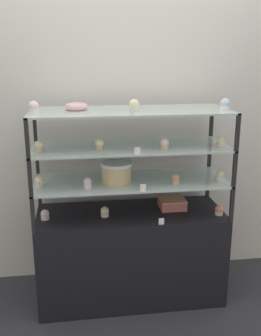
# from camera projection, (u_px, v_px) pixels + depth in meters

# --- Properties ---
(ground_plane) EXTENTS (20.00, 20.00, 0.00)m
(ground_plane) POSITION_uv_depth(u_px,v_px,m) (130.00, 294.00, 2.97)
(ground_plane) COLOR #2D2D33
(back_wall) EXTENTS (8.00, 0.05, 2.60)m
(back_wall) POSITION_uv_depth(u_px,v_px,m) (123.00, 115.00, 2.99)
(back_wall) COLOR silver
(back_wall) RESTS_ON ground_plane
(display_base) EXTENTS (1.32, 0.51, 0.67)m
(display_base) POSITION_uv_depth(u_px,v_px,m) (130.00, 254.00, 2.88)
(display_base) COLOR black
(display_base) RESTS_ON ground_plane
(display_riser_lower) EXTENTS (1.32, 0.51, 0.24)m
(display_riser_lower) POSITION_uv_depth(u_px,v_px,m) (130.00, 182.00, 2.72)
(display_riser_lower) COLOR black
(display_riser_lower) RESTS_ON display_base
(display_riser_middle) EXTENTS (1.32, 0.51, 0.24)m
(display_riser_middle) POSITION_uv_depth(u_px,v_px,m) (130.00, 148.00, 2.65)
(display_riser_middle) COLOR black
(display_riser_middle) RESTS_ON display_riser_lower
(display_riser_upper) EXTENTS (1.32, 0.51, 0.24)m
(display_riser_upper) POSITION_uv_depth(u_px,v_px,m) (130.00, 112.00, 2.58)
(display_riser_upper) COLOR black
(display_riser_upper) RESTS_ON display_riser_middle
(layer_cake_centerpiece) EXTENTS (0.21, 0.21, 0.14)m
(layer_cake_centerpiece) POSITION_uv_depth(u_px,v_px,m) (116.00, 172.00, 2.65)
(layer_cake_centerpiece) COLOR #DBBC84
(layer_cake_centerpiece) RESTS_ON display_riser_lower
(sheet_cake_frosted) EXTENTS (0.19, 0.17, 0.07)m
(sheet_cake_frosted) POSITION_uv_depth(u_px,v_px,m) (172.00, 203.00, 2.85)
(sheet_cake_frosted) COLOR #C66660
(sheet_cake_frosted) RESTS_ON display_base
(cupcake_0) EXTENTS (0.06, 0.06, 0.07)m
(cupcake_0) POSITION_uv_depth(u_px,v_px,m) (45.00, 215.00, 2.65)
(cupcake_0) COLOR beige
(cupcake_0) RESTS_ON display_base
(cupcake_1) EXTENTS (0.06, 0.06, 0.07)m
(cupcake_1) POSITION_uv_depth(u_px,v_px,m) (105.00, 212.00, 2.70)
(cupcake_1) COLOR beige
(cupcake_1) RESTS_ON display_base
(cupcake_2) EXTENTS (0.06, 0.06, 0.07)m
(cupcake_2) POSITION_uv_depth(u_px,v_px,m) (219.00, 210.00, 2.73)
(cupcake_2) COLOR beige
(cupcake_2) RESTS_ON display_base
(price_tag_0) EXTENTS (0.04, 0.00, 0.04)m
(price_tag_0) POSITION_uv_depth(u_px,v_px,m) (161.00, 221.00, 2.58)
(price_tag_0) COLOR white
(price_tag_0) RESTS_ON display_base
(cupcake_3) EXTENTS (0.05, 0.05, 0.07)m
(cupcake_3) POSITION_uv_depth(u_px,v_px,m) (39.00, 182.00, 2.57)
(cupcake_3) COLOR beige
(cupcake_3) RESTS_ON display_riser_lower
(cupcake_4) EXTENTS (0.05, 0.05, 0.07)m
(cupcake_4) POSITION_uv_depth(u_px,v_px,m) (88.00, 183.00, 2.54)
(cupcake_4) COLOR white
(cupcake_4) RESTS_ON display_riser_lower
(cupcake_5) EXTENTS (0.05, 0.05, 0.07)m
(cupcake_5) POSITION_uv_depth(u_px,v_px,m) (176.00, 179.00, 2.62)
(cupcake_5) COLOR #CCB28C
(cupcake_5) RESTS_ON display_riser_lower
(cupcake_6) EXTENTS (0.05, 0.05, 0.07)m
(cupcake_6) POSITION_uv_depth(u_px,v_px,m) (220.00, 176.00, 2.69)
(cupcake_6) COLOR white
(cupcake_6) RESTS_ON display_riser_lower
(price_tag_1) EXTENTS (0.04, 0.00, 0.04)m
(price_tag_1) POSITION_uv_depth(u_px,v_px,m) (143.00, 187.00, 2.49)
(price_tag_1) COLOR white
(price_tag_1) RESTS_ON display_riser_lower
(cupcake_7) EXTENTS (0.06, 0.06, 0.07)m
(cupcake_7) POSITION_uv_depth(u_px,v_px,m) (39.00, 147.00, 2.47)
(cupcake_7) COLOR #CCB28C
(cupcake_7) RESTS_ON display_riser_middle
(cupcake_8) EXTENTS (0.06, 0.06, 0.07)m
(cupcake_8) POSITION_uv_depth(u_px,v_px,m) (100.00, 145.00, 2.52)
(cupcake_8) COLOR #CCB28C
(cupcake_8) RESTS_ON display_riser_middle
(cupcake_9) EXTENTS (0.06, 0.06, 0.07)m
(cupcake_9) POSITION_uv_depth(u_px,v_px,m) (164.00, 144.00, 2.53)
(cupcake_9) COLOR #CCB28C
(cupcake_9) RESTS_ON display_riser_middle
(cupcake_10) EXTENTS (0.06, 0.06, 0.07)m
(cupcake_10) POSITION_uv_depth(u_px,v_px,m) (220.00, 141.00, 2.61)
(cupcake_10) COLOR beige
(cupcake_10) RESTS_ON display_riser_middle
(price_tag_2) EXTENTS (0.04, 0.00, 0.04)m
(price_tag_2) POSITION_uv_depth(u_px,v_px,m) (137.00, 151.00, 2.42)
(price_tag_2) COLOR white
(price_tag_2) RESTS_ON display_riser_middle
(cupcake_11) EXTENTS (0.06, 0.06, 0.08)m
(cupcake_11) POSITION_uv_depth(u_px,v_px,m) (34.00, 107.00, 2.41)
(cupcake_11) COLOR white
(cupcake_11) RESTS_ON display_riser_upper
(cupcake_12) EXTENTS (0.06, 0.06, 0.08)m
(cupcake_12) POSITION_uv_depth(u_px,v_px,m) (134.00, 105.00, 2.50)
(cupcake_12) COLOR beige
(cupcake_12) RESTS_ON display_riser_upper
(cupcake_13) EXTENTS (0.06, 0.06, 0.08)m
(cupcake_13) POSITION_uv_depth(u_px,v_px,m) (225.00, 105.00, 2.55)
(cupcake_13) COLOR white
(cupcake_13) RESTS_ON display_riser_upper
(price_tag_3) EXTENTS (0.04, 0.00, 0.04)m
(price_tag_3) POSITION_uv_depth(u_px,v_px,m) (132.00, 112.00, 2.35)
(price_tag_3) COLOR white
(price_tag_3) RESTS_ON display_riser_upper
(donut_glazed) EXTENTS (0.15, 0.15, 0.04)m
(donut_glazed) POSITION_uv_depth(u_px,v_px,m) (76.00, 107.00, 2.57)
(donut_glazed) COLOR #EFB2BC
(donut_glazed) RESTS_ON display_riser_upper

